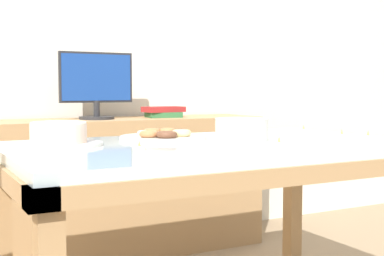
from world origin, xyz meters
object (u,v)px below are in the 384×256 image
tealight_left_edge (342,135)px  book_stack (163,112)px  tealight_right_edge (368,137)px  tealight_centre (304,130)px  tealight_near_front (279,143)px  cake_chocolate_round (59,136)px  computer_monitor (96,86)px  pastry_platter (164,136)px  plate_stack (242,130)px  tealight_near_cakes (139,148)px

tealight_left_edge → book_stack: bearing=101.4°
tealight_right_edge → tealight_left_edge: bearing=111.3°
tealight_centre → tealight_right_edge: 0.39m
tealight_near_front → tealight_left_edge: bearing=18.6°
cake_chocolate_round → tealight_left_edge: cake_chocolate_round is taller
tealight_near_front → tealight_centre: bearing=42.4°
computer_monitor → tealight_near_front: (0.22, -1.39, -0.21)m
pastry_platter → tealight_right_edge: size_ratio=8.95×
book_stack → tealight_right_edge: (0.29, -1.34, -0.06)m
plate_stack → pastry_platter: bearing=138.6°
book_stack → tealight_near_cakes: size_ratio=6.10×
tealight_right_edge → tealight_near_front: bearing=-174.9°
cake_chocolate_round → plate_stack: plate_stack is taller
computer_monitor → tealight_left_edge: (0.67, -1.24, -0.21)m
computer_monitor → tealight_left_edge: computer_monitor is taller
cake_chocolate_round → pastry_platter: 0.45m
book_stack → tealight_near_front: 1.40m
computer_monitor → tealight_left_edge: bearing=-61.6°
plate_stack → tealight_near_front: (0.01, -0.23, -0.03)m
tealight_near_cakes → tealight_near_front: 0.51m
tealight_near_cakes → tealight_right_edge: (0.98, -0.07, 0.00)m
tealight_centre → tealight_right_edge: size_ratio=1.00×
tealight_right_edge → plate_stack: bearing=159.1°
pastry_platter → tealight_right_edge: (0.73, -0.40, -0.00)m
tealight_left_edge → pastry_platter: bearing=156.9°
cake_chocolate_round → computer_monitor: bearing=64.8°
tealight_left_edge → tealight_near_front: size_ratio=1.00×
pastry_platter → tealight_near_front: pastry_platter is taller
computer_monitor → pastry_platter: 0.97m
book_stack → tealight_left_edge: book_stack is taller
tealight_near_cakes → tealight_right_edge: bearing=-4.1°
book_stack → cake_chocolate_round: book_stack is taller
cake_chocolate_round → tealight_right_edge: (1.18, -0.34, -0.03)m
tealight_centre → tealight_near_front: same height
computer_monitor → pastry_platter: size_ratio=1.18×
book_stack → pastry_platter: (-0.44, -0.94, -0.05)m
pastry_platter → tealight_right_edge: pastry_platter is taller
tealight_near_front → tealight_right_edge: (0.48, 0.04, 0.00)m
cake_chocolate_round → plate_stack: size_ratio=1.51×
tealight_right_edge → book_stack: bearing=102.2°
book_stack → pastry_platter: bearing=-115.1°
pastry_platter → computer_monitor: bearing=88.6°
computer_monitor → tealight_near_front: bearing=-80.8°
cake_chocolate_round → tealight_centre: bearing=2.3°
cake_chocolate_round → tealight_right_edge: bearing=-16.3°
computer_monitor → tealight_centre: 1.20m
cake_chocolate_round → tealight_right_edge: 1.23m
tealight_near_cakes → tealight_near_front: size_ratio=1.00×
book_stack → tealight_near_cakes: (-0.69, -1.28, -0.06)m
tealight_centre → tealight_right_edge: bearing=-88.7°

